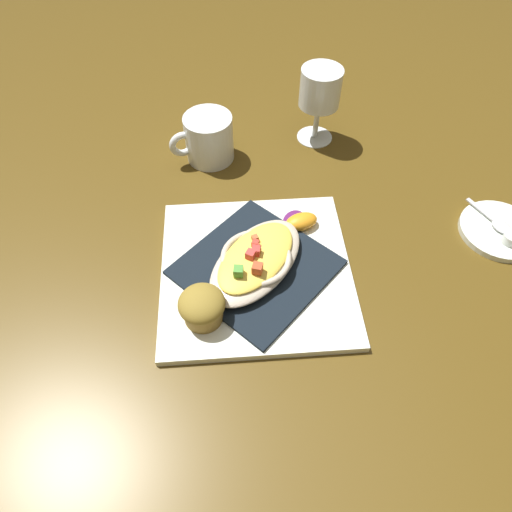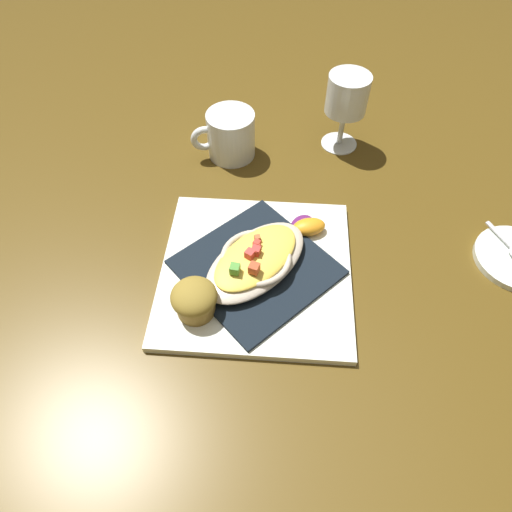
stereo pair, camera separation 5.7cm
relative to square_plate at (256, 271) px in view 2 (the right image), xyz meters
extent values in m
plane|color=#543E14|center=(0.00, 0.00, -0.01)|extent=(2.60, 2.60, 0.00)
cube|color=white|center=(0.00, 0.00, 0.00)|extent=(0.28, 0.28, 0.01)
cube|color=black|center=(0.00, 0.00, 0.01)|extent=(0.28, 0.28, 0.01)
ellipsoid|color=beige|center=(0.00, 0.00, 0.02)|extent=(0.19, 0.20, 0.02)
torus|color=beige|center=(0.00, 0.00, 0.03)|extent=(0.14, 0.14, 0.01)
ellipsoid|color=#F4D14C|center=(0.00, 0.00, 0.03)|extent=(0.16, 0.17, 0.02)
cube|color=#CC4C29|center=(0.00, 0.03, 0.05)|extent=(0.02, 0.02, 0.01)
cube|color=#BB5E33|center=(0.00, -0.02, 0.05)|extent=(0.01, 0.01, 0.01)
cube|color=#C93B36|center=(0.00, 0.00, 0.05)|extent=(0.01, 0.01, 0.01)
cube|color=#CF4A35|center=(0.00, 0.00, 0.05)|extent=(0.01, 0.01, 0.01)
cube|color=#D73E38|center=(0.01, 0.01, 0.05)|extent=(0.02, 0.02, 0.01)
cube|color=red|center=(0.00, -0.01, 0.05)|extent=(0.01, 0.01, 0.01)
cube|color=#A85624|center=(0.00, 0.00, 0.05)|extent=(0.01, 0.01, 0.01)
cube|color=#B15735|center=(0.00, 0.00, 0.05)|extent=(0.01, 0.01, 0.01)
cube|color=#C74130|center=(0.00, -0.01, 0.05)|extent=(0.01, 0.01, 0.01)
cube|color=#4F9738|center=(0.03, 0.03, 0.05)|extent=(0.01, 0.01, 0.01)
cylinder|color=olive|center=(0.08, 0.08, 0.02)|extent=(0.05, 0.05, 0.03)
ellipsoid|color=olive|center=(0.08, 0.08, 0.04)|extent=(0.06, 0.06, 0.04)
ellipsoid|color=#4C0F23|center=(0.08, 0.08, 0.05)|extent=(0.02, 0.02, 0.01)
ellipsoid|color=#5B1E5E|center=(-0.07, -0.09, 0.01)|extent=(0.05, 0.06, 0.01)
ellipsoid|color=orange|center=(-0.08, -0.08, 0.02)|extent=(0.06, 0.05, 0.02)
cylinder|color=white|center=(0.07, -0.27, 0.04)|extent=(0.09, 0.09, 0.09)
torus|color=white|center=(0.11, -0.26, 0.04)|extent=(0.05, 0.03, 0.05)
cylinder|color=#4C2D14|center=(0.07, -0.27, 0.02)|extent=(0.07, 0.07, 0.05)
cylinder|color=white|center=(-0.13, -0.32, 0.00)|extent=(0.07, 0.07, 0.00)
cylinder|color=white|center=(-0.13, -0.32, 0.03)|extent=(0.01, 0.01, 0.07)
cylinder|color=white|center=(-0.13, -0.32, 0.10)|extent=(0.07, 0.07, 0.07)
cylinder|color=silver|center=(-0.13, -0.32, 0.08)|extent=(0.06, 0.06, 0.03)
cube|color=silver|center=(-0.38, -0.10, 0.01)|extent=(0.03, 0.06, 0.00)
camera|label=1|loc=(0.02, 0.40, 0.55)|focal=31.79mm
camera|label=2|loc=(-0.03, 0.40, 0.55)|focal=31.79mm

